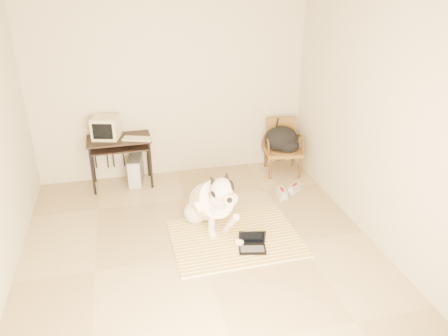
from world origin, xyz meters
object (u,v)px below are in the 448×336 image
object	(u,v)px
laptop	(252,244)
computer_desk	(119,145)
crt_monitor	(106,127)
dog	(212,203)
rattan_chair	(282,146)
backpack	(283,140)
pc_tower	(136,170)

from	to	relation	value
laptop	computer_desk	bearing A→B (deg)	124.92
crt_monitor	dog	bearing A→B (deg)	-50.88
computer_desk	crt_monitor	distance (m)	0.31
laptop	rattan_chair	bearing A→B (deg)	61.00
laptop	crt_monitor	distance (m)	2.69
crt_monitor	backpack	world-z (taller)	crt_monitor
rattan_chair	backpack	world-z (taller)	rattan_chair
dog	backpack	world-z (taller)	dog
rattan_chair	backpack	xyz separation A→B (m)	(-0.03, -0.08, 0.14)
laptop	rattan_chair	world-z (taller)	rattan_chair
pc_tower	computer_desk	bearing A→B (deg)	-174.10
dog	rattan_chair	bearing A→B (deg)	43.37
computer_desk	rattan_chair	bearing A→B (deg)	-1.87
laptop	crt_monitor	bearing A→B (deg)	127.02
dog	computer_desk	distance (m)	1.77
pc_tower	rattan_chair	world-z (taller)	rattan_chair
laptop	computer_desk	distance (m)	2.48
dog	rattan_chair	distance (m)	1.93
rattan_chair	laptop	bearing A→B (deg)	-119.00
pc_tower	crt_monitor	bearing A→B (deg)	173.02
rattan_chair	pc_tower	bearing A→B (deg)	177.45
dog	pc_tower	world-z (taller)	dog
dog	pc_tower	bearing A→B (deg)	120.56
laptop	rattan_chair	distance (m)	2.20
computer_desk	pc_tower	world-z (taller)	computer_desk
backpack	rattan_chair	bearing A→B (deg)	66.57
pc_tower	backpack	bearing A→B (deg)	-4.59
laptop	rattan_chair	xyz separation A→B (m)	(1.05, 1.90, 0.34)
crt_monitor	rattan_chair	size ratio (longest dim) A/B	0.52
dog	backpack	xyz separation A→B (m)	(1.37, 1.25, 0.21)
crt_monitor	laptop	bearing A→B (deg)	-52.98
computer_desk	crt_monitor	world-z (taller)	crt_monitor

